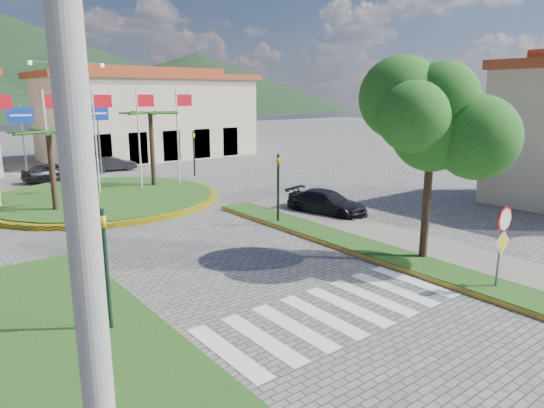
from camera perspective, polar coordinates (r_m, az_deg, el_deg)
ground at (r=11.54m, az=22.04°, el=-18.49°), size 160.00×160.00×0.00m
sidewalk_right at (r=17.23m, az=26.50°, el=-8.04°), size 4.00×28.00×0.15m
verge_right at (r=16.20m, az=24.62°, el=-9.09°), size 1.60×28.00×0.18m
median_left at (r=12.30m, az=-23.47°, el=-16.09°), size 5.00×14.00×0.18m
crosswalk at (r=13.65m, az=7.11°, el=-12.48°), size 8.00×3.00×0.01m
roundabout_island at (r=28.62m, az=-19.22°, el=0.79°), size 12.70×12.70×6.00m
stop_sign at (r=15.75m, az=25.49°, el=-3.25°), size 0.80×0.11×2.65m
deciduous_tree at (r=17.26m, az=18.42°, el=10.09°), size 3.60×3.60×6.80m
utility_pole at (r=4.99m, az=-21.24°, el=-3.56°), size 0.32×0.32×9.00m
traffic_light_left at (r=12.33m, az=-18.99°, el=-6.23°), size 0.15×0.18×3.20m
traffic_light_right at (r=21.66m, az=0.73°, el=2.57°), size 0.15×0.18×3.20m
traffic_light_far at (r=35.16m, az=-9.18°, el=6.42°), size 0.18×0.15×3.20m
direction_sign_west at (r=36.31m, az=-27.33°, el=7.88°), size 1.60×0.14×5.20m
direction_sign_east at (r=37.57m, az=-19.78°, el=8.67°), size 1.60×0.14×5.20m
street_lamp_centre at (r=36.01m, az=-22.46°, el=9.85°), size 4.80×0.16×8.00m
building_right at (r=46.63m, az=-14.35°, el=10.18°), size 19.08×9.54×8.05m
hill_far_east at (r=160.37m, az=-8.77°, el=13.94°), size 120.00×120.00×18.00m
car_dark_a at (r=35.96m, az=-24.42°, el=3.48°), size 4.01×2.19×1.29m
car_dark_b at (r=39.09m, az=-18.07°, el=4.51°), size 3.38×1.55×1.08m
car_side_right at (r=23.82m, az=6.48°, el=0.15°), size 2.62×4.41×1.20m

